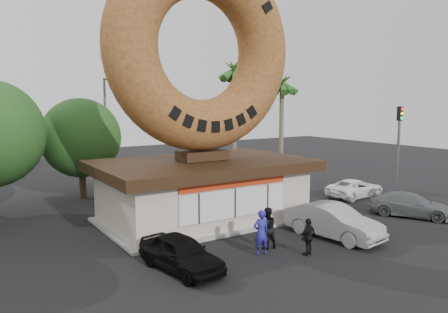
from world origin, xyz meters
name	(u,v)px	position (x,y,z in m)	size (l,w,h in m)	color
ground	(273,251)	(0.00, 0.00, 0.00)	(90.00, 90.00, 0.00)	black
donut_shop	(203,188)	(0.00, 5.98, 1.77)	(11.20, 7.20, 3.80)	#BEB5A2
giant_donut	(202,50)	(0.00, 6.00, 9.08)	(10.56, 10.56, 2.69)	#9B662D
tree_mid	(81,138)	(-4.00, 15.00, 4.02)	(5.20, 5.20, 6.63)	#473321
palm_near	(234,75)	(7.50, 14.00, 8.41)	(2.60, 2.60, 9.75)	#726651
palm_far	(282,87)	(11.00, 12.50, 7.48)	(2.60, 2.60, 8.75)	#726651
street_lamp	(108,129)	(-1.86, 16.00, 4.48)	(2.11, 0.20, 8.00)	#59595E
traffic_signal	(399,140)	(14.00, 3.99, 3.87)	(0.30, 0.38, 6.07)	#59595E
person_left	(261,232)	(-0.66, 0.00, 0.96)	(0.70, 0.46, 1.92)	navy
person_center	(267,228)	(0.03, 0.46, 0.92)	(0.89, 0.70, 1.84)	black
person_right	(308,237)	(0.97, -1.14, 0.79)	(0.93, 0.39, 1.58)	black
car_black	(181,253)	(-4.28, 0.29, 0.68)	(1.61, 4.01, 1.37)	black
car_silver	(333,221)	(3.63, -0.04, 0.79)	(1.66, 4.77, 1.57)	gray
car_grey	(411,205)	(10.17, 0.30, 0.65)	(1.82, 4.49, 1.30)	slate
car_white	(355,188)	(11.47, 5.34, 0.60)	(1.99, 4.32, 1.20)	white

